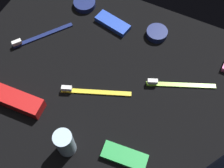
{
  "coord_description": "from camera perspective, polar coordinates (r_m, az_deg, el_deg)",
  "views": [
    {
      "loc": [
        -14.48,
        29.79,
        65.05
      ],
      "look_at": [
        0.0,
        0.0,
        3.0
      ],
      "focal_mm": 45.24,
      "sensor_mm": 36.0,
      "label": 1
    }
  ],
  "objects": [
    {
      "name": "ground_plane",
      "position": [
        0.74,
        -0.0,
        -1.32
      ],
      "size": [
        84.0,
        64.0,
        1.2
      ],
      "primitive_type": "cube",
      "color": "black"
    },
    {
      "name": "deodorant_stick",
      "position": [
        0.64,
        -9.47,
        -11.69
      ],
      "size": [
        4.14,
        4.14,
        8.62
      ],
      "primitive_type": "cylinder",
      "color": "silver",
      "rests_on": "ground_plane"
    },
    {
      "name": "toothbrush_navy",
      "position": [
        0.84,
        -14.5,
        9.36
      ],
      "size": [
        11.77,
        15.11,
        2.1
      ],
      "color": "navy",
      "rests_on": "ground_plane"
    },
    {
      "name": "toothbrush_lime",
      "position": [
        0.75,
        12.97,
        -0.02
      ],
      "size": [
        17.02,
        8.2,
        2.1
      ],
      "color": "#8CD133",
      "rests_on": "ground_plane"
    },
    {
      "name": "toothbrush_yellow",
      "position": [
        0.72,
        -4.08,
        -1.48
      ],
      "size": [
        17.12,
        7.9,
        2.1
      ],
      "color": "yellow",
      "rests_on": "ground_plane"
    },
    {
      "name": "toothpaste_box_red",
      "position": [
        0.75,
        -19.91,
        -2.61
      ],
      "size": [
        17.85,
        5.55,
        3.2
      ],
      "primitive_type": "cube",
      "rotation": [
        0.0,
        0.0,
        0.07
      ],
      "color": "red",
      "rests_on": "ground_plane"
    },
    {
      "name": "snack_bar_blue",
      "position": [
        0.84,
        0.13,
        12.19
      ],
      "size": [
        10.99,
        5.97,
        1.5
      ],
      "primitive_type": "cube",
      "rotation": [
        0.0,
        0.0,
        -0.2
      ],
      "color": "blue",
      "rests_on": "ground_plane"
    },
    {
      "name": "snack_bar_green",
      "position": [
        0.66,
        2.54,
        -14.4
      ],
      "size": [
        10.76,
        5.05,
        1.5
      ],
      "primitive_type": "cube",
      "rotation": [
        0.0,
        0.0,
        0.1
      ],
      "color": "green",
      "rests_on": "ground_plane"
    },
    {
      "name": "cream_tin_left",
      "position": [
        0.83,
        9.05,
        10.12
      ],
      "size": [
        6.02,
        6.02,
        1.88
      ],
      "primitive_type": "cylinder",
      "color": "navy",
      "rests_on": "ground_plane"
    },
    {
      "name": "cream_tin_right",
      "position": [
        0.9,
        -5.57,
        15.85
      ],
      "size": [
        6.67,
        6.67,
        1.72
      ],
      "primitive_type": "cylinder",
      "color": "navy",
      "rests_on": "ground_plane"
    }
  ]
}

